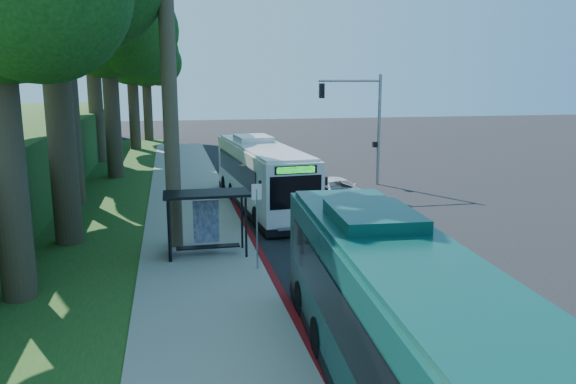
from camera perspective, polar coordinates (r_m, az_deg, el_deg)
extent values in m
plane|color=black|center=(26.09, 6.98, -3.61)|extent=(140.00, 140.00, 0.00)
cube|color=gray|center=(24.75, -9.28, -4.36)|extent=(4.50, 70.00, 0.12)
cube|color=maroon|center=(21.16, -2.47, -6.96)|extent=(0.25, 30.00, 0.13)
cube|color=#234719|center=(29.96, -20.72, -2.24)|extent=(8.00, 70.00, 0.06)
cube|color=black|center=(21.27, -8.29, -0.17)|extent=(3.20, 1.50, 0.10)
cube|color=black|center=(21.54, -12.05, -3.72)|extent=(0.06, 1.30, 2.20)
cube|color=navy|center=(22.24, -8.32, -2.97)|extent=(1.00, 0.12, 1.70)
cube|color=black|center=(21.68, -8.12, -5.54)|extent=(2.40, 0.40, 0.06)
cube|color=black|center=(22.12, -11.92, -3.31)|extent=(0.08, 0.08, 2.40)
cube|color=black|center=(22.27, -4.70, -2.99)|extent=(0.08, 0.08, 2.40)
cube|color=black|center=(20.96, -11.91, -4.14)|extent=(0.08, 0.08, 2.40)
cube|color=black|center=(21.12, -4.28, -3.79)|extent=(0.08, 0.08, 2.40)
cylinder|color=gray|center=(19.74, -3.17, -3.97)|extent=(0.06, 0.06, 3.00)
cube|color=white|center=(19.41, -3.22, 0.01)|extent=(0.35, 0.04, 0.55)
cylinder|color=gray|center=(36.39, 9.22, 6.20)|extent=(0.20, 0.20, 7.00)
cylinder|color=gray|center=(35.57, 6.31, 11.17)|extent=(4.00, 0.14, 0.14)
cube|color=black|center=(35.06, 3.45, 10.23)|extent=(0.30, 0.30, 0.90)
cube|color=black|center=(36.39, 8.80, 4.79)|extent=(0.25, 0.25, 0.35)
cylinder|color=#4C3F2D|center=(22.31, -11.98, 10.59)|extent=(0.60, 0.60, 13.00)
cylinder|color=#382B1E|center=(24.23, -22.16, 7.09)|extent=(1.10, 1.10, 10.50)
cylinder|color=#382B1E|center=(32.25, -21.57, 9.27)|extent=(1.18, 1.18, 11.90)
cylinder|color=#382B1E|center=(40.03, -17.46, 8.31)|extent=(1.06, 1.06, 9.80)
sphere|color=#0E340E|center=(40.20, -18.00, 16.89)|extent=(8.40, 8.40, 8.40)
sphere|color=#0E340E|center=(38.72, -15.52, 15.59)|extent=(5.88, 5.88, 5.88)
sphere|color=#0E340E|center=(41.74, -19.79, 15.40)|extent=(5.46, 5.46, 5.46)
cylinder|color=#382B1E|center=(48.17, -19.03, 9.49)|extent=(1.14, 1.14, 11.20)
sphere|color=#0E340E|center=(48.49, -19.59, 17.63)|extent=(9.60, 9.60, 9.60)
sphere|color=#0E340E|center=(46.74, -17.28, 16.44)|extent=(6.72, 6.72, 6.72)
sphere|color=#0E340E|center=(50.27, -21.23, 16.18)|extent=(6.24, 6.24, 6.24)
cylinder|color=#382B1E|center=(55.95, -15.42, 8.82)|extent=(1.02, 1.02, 9.10)
sphere|color=#0E340E|center=(56.00, -15.73, 14.53)|extent=(8.00, 8.00, 8.00)
sphere|color=#0E340E|center=(54.68, -14.03, 13.61)|extent=(5.60, 5.60, 5.60)
sphere|color=#0E340E|center=(57.46, -17.03, 13.59)|extent=(5.20, 5.20, 5.20)
cylinder|color=#382B1E|center=(63.90, -14.09, 8.85)|extent=(0.98, 0.98, 8.40)
sphere|color=#0E340E|center=(63.90, -14.32, 13.47)|extent=(7.00, 7.00, 7.00)
sphere|color=#0E340E|center=(62.79, -13.01, 12.70)|extent=(4.90, 4.90, 4.90)
sphere|color=#0E340E|center=(65.15, -15.35, 12.74)|extent=(4.55, 4.55, 4.55)
cylinder|color=#382B1E|center=(18.56, -26.68, 3.44)|extent=(1.02, 1.02, 9.10)
cube|color=silver|center=(29.48, -2.65, 1.80)|extent=(3.49, 12.33, 2.89)
cube|color=black|center=(29.77, -2.63, -1.04)|extent=(3.52, 12.39, 0.35)
cube|color=black|center=(29.92, -2.89, 2.48)|extent=(3.35, 9.66, 1.12)
cube|color=black|center=(23.71, 0.77, -0.01)|extent=(2.28, 0.29, 1.42)
cube|color=black|center=(35.26, -4.97, 3.90)|extent=(2.07, 0.28, 1.01)
cube|color=#19E533|center=(23.53, 0.78, 2.28)|extent=(1.68, 0.23, 0.28)
cube|color=silver|center=(29.27, -2.68, 4.68)|extent=(3.24, 11.70, 0.12)
cube|color=silver|center=(31.21, -3.56, 5.42)|extent=(1.99, 2.66, 0.35)
cylinder|color=black|center=(25.77, -3.12, -2.56)|extent=(0.38, 1.03, 1.01)
cylinder|color=black|center=(26.38, 1.84, -2.22)|extent=(0.38, 1.03, 1.01)
cylinder|color=black|center=(33.94, -6.39, 0.80)|extent=(0.38, 1.03, 1.01)
cylinder|color=black|center=(34.40, -2.55, 1.01)|extent=(0.38, 1.03, 1.01)
cube|color=#0A3933|center=(11.96, 11.39, -12.93)|extent=(3.44, 12.68, 2.98)
cube|color=black|center=(12.30, 10.62, -10.74)|extent=(3.33, 9.93, 1.15)
cube|color=black|center=(17.48, 4.60, -3.67)|extent=(2.13, 0.26, 1.04)
cube|color=#0A3933|center=(11.42, 11.69, -5.86)|extent=(3.18, 12.04, 0.13)
cube|color=#0A3933|center=(13.28, 8.67, -2.51)|extent=(2.02, 2.72, 0.37)
cylinder|color=black|center=(16.44, 1.48, -10.79)|extent=(0.38, 1.06, 1.04)
cylinder|color=black|center=(16.99, 9.65, -10.20)|extent=(0.38, 1.06, 1.04)
imported|color=white|center=(30.24, 4.92, -0.05)|extent=(3.77, 5.72, 1.46)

